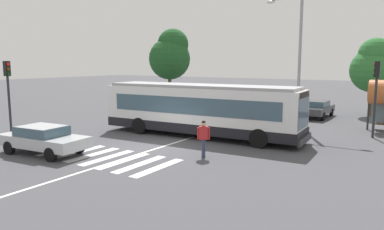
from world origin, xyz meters
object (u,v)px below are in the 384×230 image
parked_car_red (201,101)px  background_tree_left (171,55)px  foreground_sedan (43,138)px  twin_arm_street_lamp (300,46)px  pedestrian_crossing_street (204,137)px  city_transit_bus (200,110)px  background_tree_right (374,66)px  traffic_light_far_corner (376,87)px  parked_car_silver (283,107)px  parked_car_charcoal (317,108)px  parked_car_white (253,104)px  traffic_light_near_corner (8,85)px  parked_car_blue (225,102)px

parked_car_red → background_tree_left: background_tree_left is taller
foreground_sedan → twin_arm_street_lamp: twin_arm_street_lamp is taller
pedestrian_crossing_street → foreground_sedan: pedestrian_crossing_street is taller
background_tree_left → city_transit_bus: bearing=-48.3°
foreground_sedan → background_tree_right: size_ratio=0.74×
city_transit_bus → background_tree_left: background_tree_left is taller
traffic_light_far_corner → pedestrian_crossing_street: bearing=-123.0°
background_tree_right → parked_car_silver: bearing=-146.4°
parked_car_charcoal → background_tree_right: background_tree_right is taller
parked_car_red → background_tree_left: size_ratio=0.57×
twin_arm_street_lamp → background_tree_right: twin_arm_street_lamp is taller
parked_car_white → background_tree_right: bearing=23.8°
parked_car_white → background_tree_left: bearing=165.4°
parked_car_charcoal → traffic_light_far_corner: 8.21m
traffic_light_near_corner → background_tree_left: bearing=95.7°
parked_car_blue → traffic_light_near_corner: 17.93m
traffic_light_near_corner → parked_car_charcoal: bearing=50.3°
twin_arm_street_lamp → background_tree_right: (3.62, 7.94, -1.36)m
city_transit_bus → parked_car_silver: bearing=82.9°
foreground_sedan → traffic_light_far_corner: traffic_light_far_corner is taller
traffic_light_far_corner → background_tree_left: size_ratio=0.56×
pedestrian_crossing_street → background_tree_right: 19.61m
parked_car_white → parked_car_charcoal: bearing=5.2°
parked_car_silver → background_tree_left: size_ratio=0.58×
parked_car_white → traffic_light_far_corner: 11.82m
parked_car_white → background_tree_right: size_ratio=0.72×
parked_car_white → background_tree_left: 11.96m
background_tree_right → parked_car_red: bearing=-165.6°
pedestrian_crossing_street → city_transit_bus: bearing=123.3°
parked_car_blue → parked_car_white: 2.86m
city_transit_bus → parked_car_charcoal: (3.84, 11.34, -0.82)m
twin_arm_street_lamp → background_tree_left: twin_arm_street_lamp is taller
parked_car_blue → background_tree_left: (-7.91, 2.53, 4.40)m
parked_car_white → parked_car_charcoal: size_ratio=1.01×
city_transit_bus → pedestrian_crossing_street: city_transit_bus is taller
parked_car_red → background_tree_left: 7.44m
foreground_sedan → parked_car_charcoal: size_ratio=1.03×
parked_car_white → foreground_sedan: bearing=-98.1°
parked_car_silver → twin_arm_street_lamp: 6.57m
twin_arm_street_lamp → parked_car_silver: bearing=120.8°
city_transit_bus → background_tree_left: bearing=131.7°
parked_car_white → parked_car_silver: (2.75, -0.13, 0.00)m
traffic_light_near_corner → traffic_light_far_corner: size_ratio=1.00×
city_transit_bus → parked_car_white: 10.98m
foreground_sedan → traffic_light_far_corner: 18.14m
foreground_sedan → parked_car_silver: bearing=73.7°
pedestrian_crossing_street → parked_car_charcoal: (1.14, 15.44, -0.20)m
parked_car_red → background_tree_right: bearing=14.4°
pedestrian_crossing_street → traffic_light_far_corner: size_ratio=0.39×
parked_car_red → traffic_light_far_corner: (15.40, -6.02, 2.21)m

